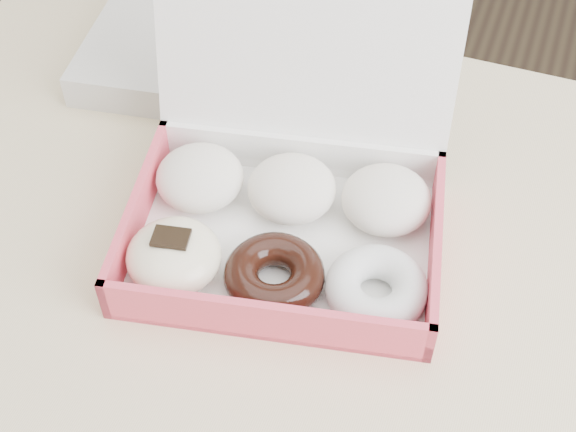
% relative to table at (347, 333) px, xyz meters
% --- Properties ---
extents(table, '(1.20, 0.80, 0.75)m').
position_rel_table_xyz_m(table, '(0.00, 0.00, 0.00)').
color(table, '#CFB688').
rests_on(table, ground).
extents(donut_box, '(0.35, 0.33, 0.22)m').
position_rel_table_xyz_m(donut_box, '(-0.09, 0.04, 0.11)').
color(donut_box, white).
rests_on(donut_box, table).
extents(newspapers, '(0.28, 0.24, 0.04)m').
position_rel_table_xyz_m(newspapers, '(-0.29, 0.26, 0.10)').
color(newspapers, silver).
rests_on(newspapers, table).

